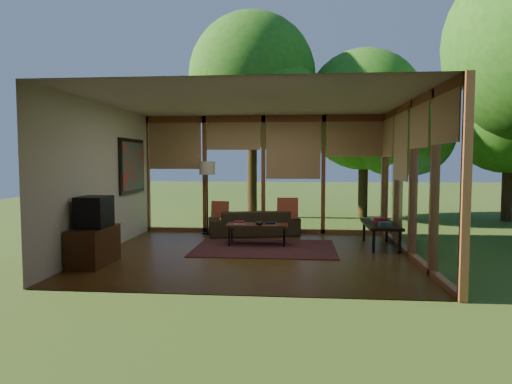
# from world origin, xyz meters

# --- Properties ---
(floor) EXTENTS (5.50, 5.50, 0.00)m
(floor) POSITION_xyz_m (0.00, 0.00, 0.00)
(floor) COLOR brown
(floor) RESTS_ON ground
(ceiling) EXTENTS (5.50, 5.50, 0.00)m
(ceiling) POSITION_xyz_m (0.00, 0.00, 2.70)
(ceiling) COLOR silver
(ceiling) RESTS_ON ground
(wall_left) EXTENTS (0.04, 5.00, 2.70)m
(wall_left) POSITION_xyz_m (-2.75, 0.00, 1.35)
(wall_left) COLOR beige
(wall_left) RESTS_ON ground
(wall_front) EXTENTS (5.50, 0.04, 2.70)m
(wall_front) POSITION_xyz_m (0.00, -2.50, 1.35)
(wall_front) COLOR beige
(wall_front) RESTS_ON ground
(window_wall_back) EXTENTS (5.50, 0.12, 2.70)m
(window_wall_back) POSITION_xyz_m (0.00, 2.50, 1.35)
(window_wall_back) COLOR brown
(window_wall_back) RESTS_ON ground
(window_wall_right) EXTENTS (0.12, 5.00, 2.70)m
(window_wall_right) POSITION_xyz_m (2.75, 0.00, 1.35)
(window_wall_right) COLOR brown
(window_wall_right) RESTS_ON ground
(exterior_lawn) EXTENTS (40.00, 40.00, 0.00)m
(exterior_lawn) POSITION_xyz_m (8.00, 8.00, -0.01)
(exterior_lawn) COLOR #3C5A22
(exterior_lawn) RESTS_ON ground
(tree_nw) EXTENTS (3.68, 3.68, 5.96)m
(tree_nw) POSITION_xyz_m (-0.55, 5.42, 4.11)
(tree_nw) COLOR #362513
(tree_nw) RESTS_ON ground
(tree_ne) EXTENTS (3.54, 3.54, 4.93)m
(tree_ne) POSITION_xyz_m (2.72, 5.78, 3.15)
(tree_ne) COLOR #362513
(tree_ne) RESTS_ON ground
(tree_far) EXTENTS (3.36, 3.36, 4.67)m
(tree_far) POSITION_xyz_m (6.56, 5.12, 2.98)
(tree_far) COLOR #362513
(tree_far) RESTS_ON ground
(rug) EXTENTS (2.66, 1.88, 0.01)m
(rug) POSITION_xyz_m (0.18, 0.55, 0.01)
(rug) COLOR maroon
(rug) RESTS_ON floor
(sofa) EXTENTS (2.09, 1.25, 0.57)m
(sofa) POSITION_xyz_m (-0.17, 2.00, 0.29)
(sofa) COLOR #352B1A
(sofa) RESTS_ON floor
(pillow_left) EXTENTS (0.38, 0.20, 0.39)m
(pillow_left) POSITION_xyz_m (-0.92, 1.95, 0.57)
(pillow_left) COLOR maroon
(pillow_left) RESTS_ON sofa
(pillow_right) EXTENTS (0.46, 0.25, 0.48)m
(pillow_right) POSITION_xyz_m (0.58, 1.95, 0.61)
(pillow_right) COLOR maroon
(pillow_right) RESTS_ON sofa
(ct_book_lower) EXTENTS (0.22, 0.18, 0.03)m
(ct_book_lower) POSITION_xyz_m (-0.34, 0.78, 0.44)
(ct_book_lower) COLOR beige
(ct_book_lower) RESTS_ON coffee_table
(ct_book_upper) EXTENTS (0.20, 0.15, 0.03)m
(ct_book_upper) POSITION_xyz_m (-0.34, 0.78, 0.47)
(ct_book_upper) COLOR maroon
(ct_book_upper) RESTS_ON coffee_table
(ct_book_side) EXTENTS (0.21, 0.16, 0.03)m
(ct_book_side) POSITION_xyz_m (0.26, 0.91, 0.44)
(ct_book_side) COLOR black
(ct_book_side) RESTS_ON coffee_table
(ct_bowl) EXTENTS (0.16, 0.16, 0.07)m
(ct_bowl) POSITION_xyz_m (0.06, 0.73, 0.46)
(ct_bowl) COLOR black
(ct_bowl) RESTS_ON coffee_table
(media_cabinet) EXTENTS (0.50, 1.00, 0.60)m
(media_cabinet) POSITION_xyz_m (-2.47, -1.03, 0.30)
(media_cabinet) COLOR #4A2914
(media_cabinet) RESTS_ON floor
(television) EXTENTS (0.45, 0.55, 0.50)m
(television) POSITION_xyz_m (-2.45, -1.03, 0.85)
(television) COLOR black
(television) RESTS_ON media_cabinet
(console_book_a) EXTENTS (0.22, 0.17, 0.08)m
(console_book_a) POSITION_xyz_m (2.40, 0.52, 0.49)
(console_book_a) COLOR #30554C
(console_book_a) RESTS_ON side_console
(console_book_b) EXTENTS (0.25, 0.21, 0.10)m
(console_book_b) POSITION_xyz_m (2.40, 0.97, 0.50)
(console_book_b) COLOR maroon
(console_book_b) RESTS_ON side_console
(console_book_c) EXTENTS (0.25, 0.21, 0.06)m
(console_book_c) POSITION_xyz_m (2.40, 1.37, 0.48)
(console_book_c) COLOR beige
(console_book_c) RESTS_ON side_console
(floor_lamp) EXTENTS (0.36, 0.36, 1.65)m
(floor_lamp) POSITION_xyz_m (-1.25, 2.16, 1.41)
(floor_lamp) COLOR black
(floor_lamp) RESTS_ON floor
(coffee_table) EXTENTS (1.20, 0.50, 0.43)m
(coffee_table) POSITION_xyz_m (0.01, 0.83, 0.39)
(coffee_table) COLOR #4A2914
(coffee_table) RESTS_ON floor
(side_console) EXTENTS (0.60, 1.40, 0.46)m
(side_console) POSITION_xyz_m (2.40, 0.92, 0.41)
(side_console) COLOR black
(side_console) RESTS_ON floor
(wall_painting) EXTENTS (0.06, 1.35, 1.15)m
(wall_painting) POSITION_xyz_m (-2.71, 1.40, 1.55)
(wall_painting) COLOR black
(wall_painting) RESTS_ON wall_left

